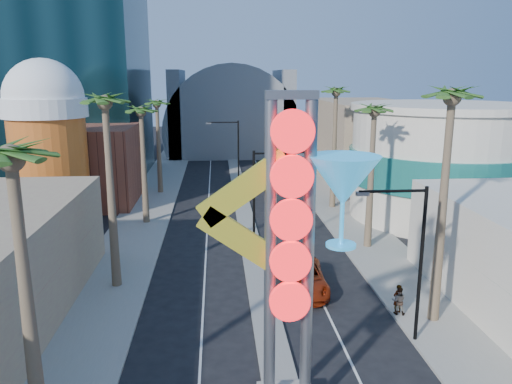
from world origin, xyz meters
name	(u,v)px	position (x,y,z in m)	size (l,w,h in m)	color
sidewalk_west	(148,208)	(-9.50, 35.00, 0.07)	(5.00, 100.00, 0.15)	gray
sidewalk_east	(335,205)	(9.50, 35.00, 0.07)	(5.00, 100.00, 0.15)	gray
median	(241,199)	(0.00, 38.00, 0.07)	(1.60, 84.00, 0.15)	gray
brick_filler_west	(86,166)	(-16.00, 38.00, 4.00)	(10.00, 10.00, 8.00)	brown
filler_east	(362,141)	(16.00, 48.00, 5.00)	(10.00, 20.00, 10.00)	#A07D67
beer_mug	(48,138)	(-17.00, 30.00, 7.84)	(7.00, 7.00, 14.50)	#CB5C1B
turquoise_building	(440,162)	(18.00, 30.00, 5.25)	(16.60, 16.60, 10.60)	beige
canopy	(231,128)	(0.00, 72.00, 4.31)	(22.00, 16.00, 22.00)	slate
neon_sign	(312,238)	(0.82, 2.96, 7.31)	(6.53, 2.60, 12.55)	gray
streetlight_0	(262,195)	(0.55, 20.00, 4.88)	(3.79, 0.25, 8.00)	black
streetlight_1	(234,147)	(-0.55, 44.00, 4.88)	(3.79, 0.25, 8.00)	black
streetlight_2	(412,251)	(6.72, 8.00, 4.83)	(3.45, 0.25, 8.00)	black
palm_0	(13,176)	(-9.00, 2.00, 9.93)	(2.40, 2.40, 11.70)	brown
palm_1	(106,114)	(-9.00, 16.00, 10.82)	(2.40, 2.40, 12.70)	brown
palm_2	(141,118)	(-9.00, 30.00, 9.48)	(2.40, 2.40, 11.20)	brown
palm_3	(157,109)	(-9.00, 42.00, 9.48)	(2.40, 2.40, 11.20)	brown
palm_5	(451,112)	(9.00, 10.00, 11.27)	(2.40, 2.40, 13.20)	brown
palm_6	(374,119)	(9.00, 22.00, 9.93)	(2.40, 2.40, 11.70)	brown
palm_7	(336,99)	(9.00, 34.00, 10.82)	(2.40, 2.40, 12.70)	brown
red_pickup	(302,277)	(2.61, 14.58, 0.84)	(2.78, 6.03, 1.68)	#97260B
pedestrian_a	(398,299)	(7.30, 10.84, 0.98)	(0.61, 0.40, 1.67)	gray
pedestrian_b	(399,301)	(7.30, 10.70, 0.94)	(0.76, 0.59, 1.57)	gray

